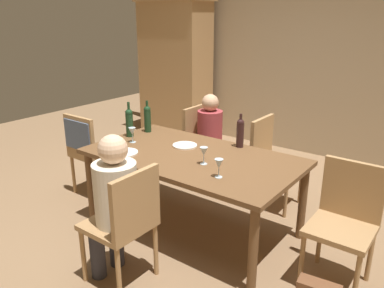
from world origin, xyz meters
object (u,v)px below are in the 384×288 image
Objects in this scene: wine_bottle_dark_red at (147,118)px; chair_far_right at (271,156)px; armoire_cabinet at (175,68)px; wine_bottle_tall_green at (129,122)px; wine_glass_near_right at (132,132)px; dining_table at (192,162)px; chair_left_end at (86,144)px; wine_glass_near_left at (219,164)px; dinner_plate_guest_left at (124,153)px; chair_right_end at (345,216)px; chair_near at (126,219)px; wine_bottle_short_olive at (240,132)px; person_man_bearded at (114,199)px; chair_far_left at (203,140)px; person_woman_host at (212,134)px; wine_glass_centre at (204,152)px; dinner_plate_host at (185,145)px.

chair_far_right is at bearing 28.76° from wine_bottle_dark_red.
wine_bottle_tall_green is at bearing -61.29° from armoire_cabinet.
armoire_cabinet reaches higher than wine_glass_near_right.
chair_left_end reaches higher than dining_table.
wine_glass_near_left is 0.59× the size of dinner_plate_guest_left.
chair_left_end is at bearing -73.29° from armoire_cabinet.
wine_bottle_dark_red is (-2.12, 0.19, 0.35)m from chair_right_end.
wine_bottle_tall_green is 0.21m from wine_glass_near_right.
chair_near is at bearing -84.49° from dining_table.
dining_table is 5.92× the size of wine_bottle_short_olive.
dinner_plate_guest_left is at bearing -59.51° from armoire_cabinet.
chair_far_right is 0.80× the size of person_man_bearded.
wine_bottle_tall_green is (1.22, -2.22, -0.21)m from armoire_cabinet.
chair_far_left reaches higher than dining_table.
chair_near and chair_left_end have the same top height.
person_woman_host reaches higher than chair_right_end.
armoire_cabinet is 2.54m from wine_bottle_tall_green.
person_man_bearded reaches higher than wine_glass_near_left.
wine_glass_centre is 0.76m from dinner_plate_guest_left.
wine_bottle_tall_green reaches higher than wine_bottle_dark_red.
wine_glass_near_right is at bearing -9.03° from chair_far_left.
wine_bottle_short_olive is (-1.10, 0.35, 0.35)m from chair_right_end.
armoire_cabinet is at bearing 118.71° from wine_bottle_tall_green.
chair_near is at bearing -28.88° from chair_left_end.
wine_bottle_tall_green is at bearing -26.77° from person_woman_host.
person_woman_host is 1.21m from wine_glass_centre.
dinner_plate_host is (1.13, 0.27, 0.15)m from chair_left_end.
chair_near is at bearing -53.31° from wine_bottle_dark_red.
chair_far_left is 1.00× the size of chair_far_right.
wine_bottle_dark_red is (0.03, 0.23, -0.00)m from wine_bottle_tall_green.
chair_left_end is 0.73m from wine_bottle_dark_red.
dinner_plate_host is (0.21, -0.76, 0.11)m from person_woman_host.
wine_bottle_short_olive is 1.26× the size of dinner_plate_guest_left.
wine_bottle_dark_red is at bearing 167.26° from dinner_plate_host.
wine_bottle_tall_green is 1.54× the size of dinner_plate_host.
chair_far_left is 2.88× the size of wine_bottle_short_olive.
wine_bottle_tall_green reaches higher than person_woman_host.
armoire_cabinet reaches higher than wine_bottle_short_olive.
wine_glass_near_right is (-0.76, 0.83, 0.31)m from chair_near.
wine_glass_near_right is 0.53m from dinner_plate_host.
chair_far_left is (-0.51, 0.90, -0.13)m from dining_table.
chair_left_end is at bearing 165.19° from dinner_plate_guest_left.
chair_right_end is 6.17× the size of wine_glass_near_right.
armoire_cabinet is 6.13× the size of wine_bottle_tall_green.
wine_glass_near_right is at bearing -173.97° from dining_table.
wine_glass_near_left reaches higher than dinner_plate_guest_left.
wine_bottle_short_olive reaches higher than wine_glass_near_left.
dining_table is 12.72× the size of wine_glass_near_right.
chair_far_right is (0.85, 0.00, 0.00)m from chair_far_left.
chair_far_left is 0.80× the size of person_man_bearded.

